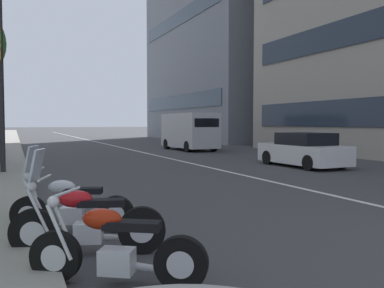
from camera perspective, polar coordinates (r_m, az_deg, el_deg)
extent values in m
cube|color=silver|center=(37.36, -11.93, 0.02)|extent=(110.00, 0.16, 0.01)
cylinder|color=black|center=(5.17, -18.37, -14.61)|extent=(0.43, 0.58, 0.61)
cylinder|color=silver|center=(5.17, -18.37, -14.61)|extent=(0.27, 0.33, 0.30)
cylinder|color=black|center=(4.71, -1.52, -16.21)|extent=(0.43, 0.58, 0.61)
cylinder|color=silver|center=(4.71, -1.52, -16.21)|extent=(0.27, 0.33, 0.30)
cube|color=silver|center=(4.89, -10.37, -15.70)|extent=(0.42, 0.46, 0.28)
cube|color=black|center=(4.72, -8.32, -11.12)|extent=(0.53, 0.66, 0.10)
ellipsoid|color=#991E0A|center=(4.82, -12.36, -10.13)|extent=(0.45, 0.52, 0.24)
cylinder|color=silver|center=(4.99, -17.97, -11.58)|extent=(0.21, 0.29, 0.64)
cylinder|color=silver|center=(5.11, -17.25, -11.23)|extent=(0.21, 0.29, 0.64)
cylinder|color=silver|center=(4.92, -16.85, -6.36)|extent=(0.53, 0.35, 0.04)
sphere|color=silver|center=(5.02, -18.70, -7.60)|extent=(0.14, 0.14, 0.14)
cylinder|color=silver|center=(4.98, -6.63, -16.65)|extent=(0.44, 0.63, 0.16)
cylinder|color=black|center=(6.21, -21.10, -11.39)|extent=(0.33, 0.67, 0.67)
cylinder|color=silver|center=(6.21, -21.10, -11.39)|extent=(0.23, 0.36, 0.33)
cylinder|color=black|center=(5.97, -6.95, -11.78)|extent=(0.33, 0.67, 0.67)
cylinder|color=silver|center=(5.97, -6.95, -11.78)|extent=(0.23, 0.36, 0.33)
cube|color=silver|center=(6.05, -14.17, -11.82)|extent=(0.37, 0.44, 0.28)
cube|color=black|center=(5.93, -12.48, -7.97)|extent=(0.41, 0.68, 0.10)
ellipsoid|color=#AD1116|center=(5.98, -15.85, -7.35)|extent=(0.37, 0.51, 0.24)
cylinder|color=silver|center=(6.05, -20.61, -8.78)|extent=(0.14, 0.31, 0.64)
cylinder|color=silver|center=(6.18, -20.25, -8.52)|extent=(0.14, 0.31, 0.64)
cylinder|color=silver|center=(6.02, -19.77, -4.44)|extent=(0.58, 0.22, 0.04)
sphere|color=silver|center=(6.09, -21.39, -5.53)|extent=(0.14, 0.14, 0.14)
cube|color=#B2BCC6|center=(6.03, -20.72, -2.73)|extent=(0.46, 0.25, 0.44)
cylinder|color=silver|center=(6.18, -11.31, -12.61)|extent=(0.30, 0.68, 0.16)
cylinder|color=black|center=(7.55, -21.70, -9.06)|extent=(0.34, 0.62, 0.62)
cylinder|color=silver|center=(7.55, -21.70, -9.06)|extent=(0.24, 0.33, 0.31)
cylinder|color=black|center=(7.18, -10.51, -9.51)|extent=(0.34, 0.62, 0.62)
cylinder|color=silver|center=(7.18, -10.51, -9.51)|extent=(0.24, 0.33, 0.31)
cube|color=silver|center=(7.33, -16.25, -9.44)|extent=(0.38, 0.45, 0.28)
cube|color=black|center=(7.21, -14.90, -6.27)|extent=(0.44, 0.68, 0.10)
ellipsoid|color=#B2B2B7|center=(7.29, -17.60, -5.73)|extent=(0.39, 0.52, 0.24)
cylinder|color=silver|center=(7.40, -21.35, -6.88)|extent=(0.16, 0.31, 0.64)
cylinder|color=silver|center=(7.53, -20.98, -6.70)|extent=(0.16, 0.31, 0.64)
cylinder|color=silver|center=(7.38, -20.64, -3.33)|extent=(0.57, 0.26, 0.04)
sphere|color=silver|center=(7.45, -21.94, -4.23)|extent=(0.14, 0.14, 0.14)
cube|color=#B2BCC6|center=(7.39, -21.40, -1.93)|extent=(0.45, 0.28, 0.44)
cylinder|color=silver|center=(7.43, -13.83, -10.11)|extent=(0.34, 0.67, 0.16)
cube|color=silver|center=(18.11, 15.11, -1.32)|extent=(4.19, 1.87, 0.78)
cube|color=black|center=(17.95, 15.48, 0.70)|extent=(2.17, 1.69, 0.51)
cylinder|color=black|center=(18.73, 10.50, -1.85)|extent=(0.62, 0.23, 0.62)
cylinder|color=black|center=(19.71, 14.40, -1.66)|extent=(0.62, 0.23, 0.62)
cylinder|color=black|center=(16.56, 15.94, -2.53)|extent=(0.62, 0.23, 0.62)
cylinder|color=black|center=(17.66, 19.99, -2.26)|extent=(0.62, 0.23, 0.62)
cube|color=#B7B7BC|center=(28.09, -0.39, 1.93)|extent=(5.28, 2.27, 2.30)
cube|color=black|center=(25.78, 2.07, 2.96)|extent=(0.11, 1.74, 0.56)
cylinder|color=black|center=(29.37, -3.51, 0.00)|extent=(0.73, 0.29, 0.72)
cylinder|color=black|center=(30.12, -0.22, 0.08)|extent=(0.73, 0.29, 0.72)
cylinder|color=black|center=(26.13, -0.58, -0.36)|extent=(0.73, 0.29, 0.72)
cylinder|color=black|center=(26.98, 3.02, -0.26)|extent=(0.73, 0.29, 0.72)
cylinder|color=#232326|center=(15.99, -25.10, 13.41)|extent=(0.18, 0.18, 9.37)
cube|color=gold|center=(15.59, -25.11, 12.50)|extent=(0.56, 0.03, 1.10)
cube|color=gold|center=(16.28, -25.03, 12.08)|extent=(0.56, 0.03, 1.10)
cube|color=#384756|center=(44.76, -1.97, 5.83)|extent=(20.45, 0.08, 1.50)
cube|color=#384756|center=(46.08, -1.99, 16.94)|extent=(20.45, 0.08, 1.50)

